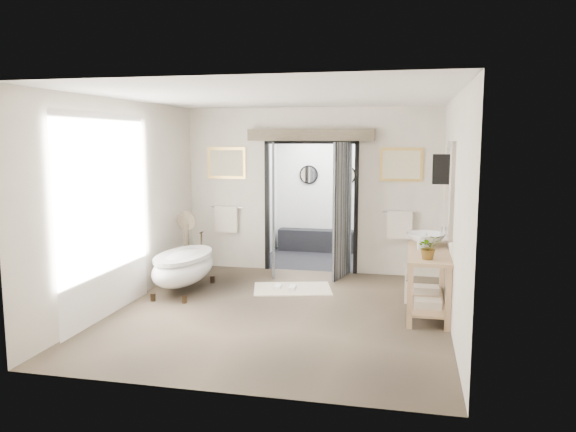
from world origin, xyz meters
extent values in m
plane|color=brown|center=(0.00, 0.00, 0.00)|extent=(5.00, 5.00, 0.00)
cube|color=beige|center=(0.00, -2.50, 1.45)|extent=(4.50, 0.02, 2.90)
cube|color=beige|center=(-2.25, 0.00, 1.45)|extent=(0.02, 5.00, 2.90)
cube|color=beige|center=(2.25, 0.00, 1.45)|extent=(0.02, 5.00, 2.90)
cube|color=beige|center=(-1.52, 2.50, 1.45)|extent=(1.45, 0.02, 2.90)
cube|color=beige|center=(1.52, 2.50, 1.45)|extent=(1.45, 0.02, 2.90)
cube|color=beige|center=(0.00, 2.50, 2.60)|extent=(1.60, 0.02, 0.60)
cube|color=white|center=(0.00, 0.00, 2.90)|extent=(4.50, 5.00, 0.02)
cube|color=white|center=(-2.20, -0.60, 1.35)|extent=(0.02, 2.20, 2.70)
cube|color=gray|center=(2.23, 0.45, 1.70)|extent=(0.05, 0.95, 1.25)
cube|color=silver|center=(2.19, 0.45, 1.70)|extent=(0.01, 0.80, 1.10)
cube|color=black|center=(2.13, 1.55, 1.90)|extent=(0.20, 0.20, 0.45)
sphere|color=#FFCC8C|center=(2.13, 1.55, 1.90)|extent=(0.10, 0.10, 0.10)
cube|color=black|center=(0.00, 3.50, 0.01)|extent=(2.20, 2.00, 0.01)
cube|color=white|center=(0.00, 3.50, 2.50)|extent=(2.20, 2.00, 0.02)
cube|color=white|center=(0.00, 4.50, 1.25)|extent=(2.20, 0.02, 2.50)
cube|color=white|center=(-1.10, 3.50, 1.25)|extent=(0.02, 2.00, 2.50)
cube|color=white|center=(1.10, 3.50, 1.25)|extent=(0.02, 2.00, 2.50)
cube|color=black|center=(0.00, 4.32, 0.23)|extent=(2.00, 0.35, 0.45)
cylinder|color=silver|center=(-0.40, 4.47, 1.60)|extent=(0.40, 0.03, 0.40)
cylinder|color=silver|center=(0.40, 4.47, 1.60)|extent=(0.40, 0.03, 0.40)
cube|color=black|center=(-0.80, 2.50, 1.15)|extent=(0.07, 0.10, 2.30)
cube|color=black|center=(0.80, 2.50, 1.15)|extent=(0.07, 0.10, 2.30)
cube|color=black|center=(0.00, 2.50, 2.30)|extent=(1.67, 0.10, 0.07)
cube|color=black|center=(-0.60, 2.15, 1.15)|extent=(0.23, 0.79, 2.30)
cube|color=black|center=(0.60, 2.15, 1.15)|extent=(0.23, 0.79, 2.30)
cube|color=brown|center=(0.00, 2.40, 2.42)|extent=(2.20, 0.20, 0.20)
cube|color=gold|center=(-1.55, 2.48, 1.92)|extent=(0.72, 0.03, 0.57)
cube|color=beige|center=(-1.55, 2.46, 1.92)|extent=(0.62, 0.01, 0.47)
cube|color=gold|center=(1.55, 2.48, 1.92)|extent=(0.72, 0.03, 0.57)
cube|color=beige|center=(1.55, 2.46, 1.92)|extent=(0.62, 0.01, 0.47)
cylinder|color=silver|center=(-1.55, 2.44, 1.12)|extent=(0.60, 0.02, 0.02)
cube|color=beige|center=(-1.55, 2.42, 0.90)|extent=(0.42, 0.08, 0.48)
cylinder|color=silver|center=(1.55, 2.44, 1.12)|extent=(0.60, 0.02, 0.02)
cube|color=beige|center=(1.55, 2.42, 0.90)|extent=(0.42, 0.08, 0.48)
cylinder|color=#302317|center=(-1.92, 0.13, 0.06)|extent=(0.08, 0.08, 0.12)
cylinder|color=#302317|center=(-1.43, 0.13, 0.06)|extent=(0.08, 0.08, 0.12)
cylinder|color=#302317|center=(-1.92, 1.31, 0.06)|extent=(0.08, 0.08, 0.12)
cylinder|color=#302317|center=(-1.43, 1.31, 0.06)|extent=(0.08, 0.08, 0.12)
ellipsoid|color=white|center=(-1.68, 0.72, 0.38)|extent=(0.74, 1.66, 0.53)
cylinder|color=#302317|center=(-1.68, 1.48, 0.71)|extent=(0.03, 0.03, 0.22)
cube|color=tan|center=(1.75, -0.29, 0.42)|extent=(0.07, 0.07, 0.85)
cube|color=tan|center=(2.21, -0.29, 0.42)|extent=(0.07, 0.07, 0.85)
cube|color=tan|center=(1.75, 1.19, 0.42)|extent=(0.07, 0.07, 0.85)
cube|color=tan|center=(2.21, 1.19, 0.42)|extent=(0.07, 0.07, 0.85)
cube|color=tan|center=(1.98, 0.45, 0.82)|extent=(0.55, 1.60, 0.05)
cube|color=tan|center=(1.98, 0.45, 0.16)|extent=(0.45, 1.50, 0.03)
cylinder|color=silver|center=(1.71, 0.45, 0.60)|extent=(0.02, 1.40, 0.02)
cube|color=beige|center=(1.71, 0.30, 0.40)|extent=(0.06, 0.34, 0.42)
cube|color=beige|center=(1.98, 0.10, 0.23)|extent=(0.35, 0.25, 0.10)
cube|color=beige|center=(1.98, 0.80, 0.23)|extent=(0.35, 0.25, 0.10)
cube|color=brown|center=(-1.99, 1.60, 0.04)|extent=(0.22, 0.22, 0.08)
cylinder|color=brown|center=(-1.99, 1.60, 0.50)|extent=(0.09, 0.09, 0.84)
cylinder|color=silver|center=(-1.99, 1.62, 0.97)|extent=(0.30, 0.02, 0.30)
cylinder|color=brown|center=(-1.99, 1.61, 0.97)|extent=(0.34, 0.01, 0.34)
cube|color=beige|center=(-0.06, 1.20, 0.01)|extent=(1.36, 1.07, 0.01)
cube|color=white|center=(-0.29, 1.16, 0.04)|extent=(0.12, 0.26, 0.05)
cube|color=white|center=(-0.05, 1.16, 0.04)|extent=(0.12, 0.26, 0.05)
imported|color=white|center=(1.95, 0.81, 0.94)|extent=(0.66, 0.66, 0.19)
imported|color=gray|center=(1.96, -0.08, 1.01)|extent=(0.34, 0.32, 0.31)
imported|color=gray|center=(1.88, 0.54, 0.95)|extent=(0.10, 0.11, 0.20)
imported|color=gray|center=(1.96, 1.02, 0.93)|extent=(0.13, 0.13, 0.16)
camera|label=1|loc=(1.71, -7.21, 2.35)|focal=35.00mm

